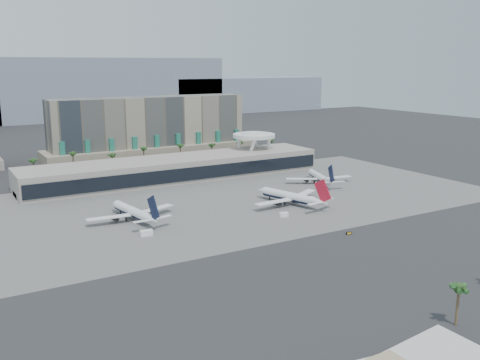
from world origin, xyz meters
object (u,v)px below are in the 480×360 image
airliner_centre (291,197)px  service_vehicle_a (146,233)px  service_vehicle_b (284,215)px  airliner_left (133,212)px  taxiway_sign (349,233)px  airliner_right (320,177)px

airliner_centre → service_vehicle_a: airliner_centre is taller
service_vehicle_b → service_vehicle_a: bearing=-170.9°
service_vehicle_a → service_vehicle_b: size_ratio=1.28×
airliner_left → taxiway_sign: airliner_left is taller
airliner_right → service_vehicle_b: 69.24m
airliner_right → service_vehicle_b: bearing=-122.5°
airliner_right → taxiway_sign: 88.87m
airliner_centre → taxiway_sign: bearing=-114.0°
airliner_left → airliner_right: 111.51m
airliner_centre → service_vehicle_b: airliner_centre is taller
airliner_right → airliner_left: bearing=-153.0°
airliner_right → service_vehicle_a: bearing=-142.6°
airliner_left → service_vehicle_a: airliner_left is taller
airliner_centre → service_vehicle_a: (-73.63, -9.94, -2.56)m
airliner_right → taxiway_sign: bearing=-102.9°
airliner_left → airliner_centre: size_ratio=0.98×
airliner_left → airliner_centre: 71.74m
airliner_right → service_vehicle_a: airliner_right is taller
airliner_right → service_vehicle_b: (-54.12, -43.12, -2.41)m
service_vehicle_b → taxiway_sign: (7.28, -32.35, -0.40)m
airliner_left → airliner_centre: (70.68, -12.29, 0.16)m
airliner_centre → taxiway_sign: 48.11m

